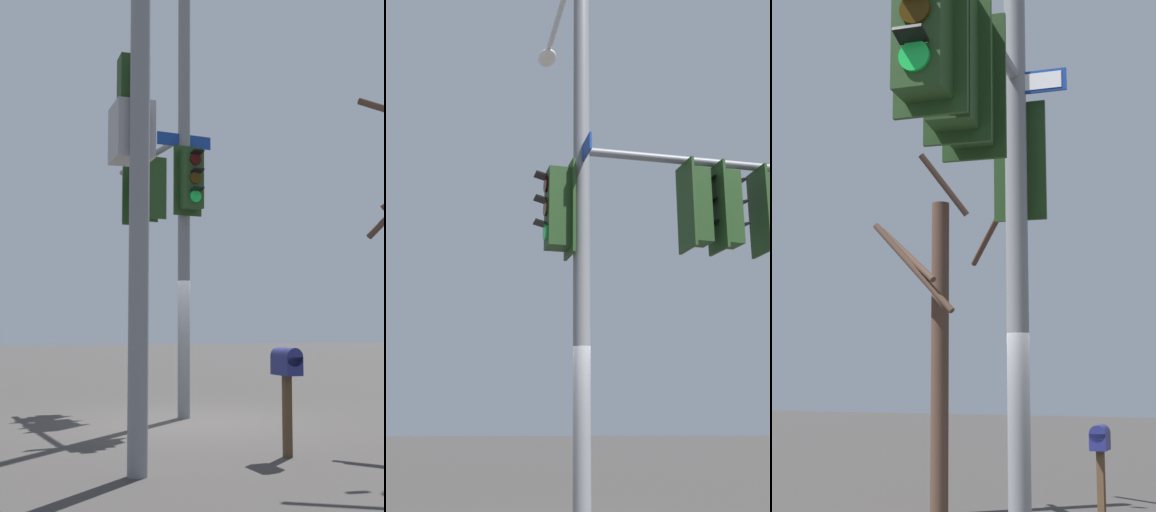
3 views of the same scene
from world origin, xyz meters
TOP-DOWN VIEW (x-y plane):
  - main_signal_pole_assembly at (-1.28, -0.24)m, footprint 4.23×3.98m

SIDE VIEW (x-z plane):
  - main_signal_pole_assembly at x=-1.28m, z-range 0.21..9.43m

